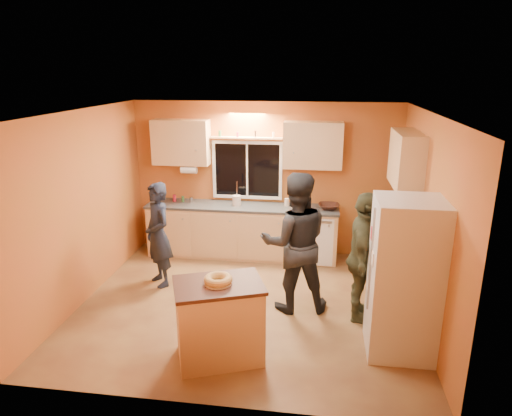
% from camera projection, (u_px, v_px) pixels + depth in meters
% --- Properties ---
extents(ground, '(4.50, 4.50, 0.00)m').
position_uv_depth(ground, '(247.00, 304.00, 6.29)').
color(ground, brown).
rests_on(ground, ground).
extents(room_shell, '(4.54, 4.04, 2.61)m').
position_uv_depth(room_shell, '(259.00, 183.00, 6.19)').
color(room_shell, '#B95B2F').
rests_on(room_shell, ground).
extents(back_counter, '(4.23, 0.62, 0.90)m').
position_uv_depth(back_counter, '(263.00, 232.00, 7.76)').
color(back_counter, tan).
rests_on(back_counter, ground).
extents(right_counter, '(0.62, 1.84, 0.90)m').
position_uv_depth(right_counter, '(390.00, 267.00, 6.37)').
color(right_counter, tan).
rests_on(right_counter, ground).
extents(refrigerator, '(0.72, 0.70, 1.80)m').
position_uv_depth(refrigerator, '(404.00, 278.00, 5.02)').
color(refrigerator, silver).
rests_on(refrigerator, ground).
extents(island, '(1.11, 0.94, 0.91)m').
position_uv_depth(island, '(219.00, 321.00, 5.00)').
color(island, tan).
rests_on(island, ground).
extents(bundt_pastry, '(0.31, 0.31, 0.09)m').
position_uv_depth(bundt_pastry, '(218.00, 280.00, 4.85)').
color(bundt_pastry, tan).
rests_on(bundt_pastry, island).
extents(person_left, '(0.66, 0.67, 1.56)m').
position_uv_depth(person_left, '(158.00, 235.00, 6.67)').
color(person_left, black).
rests_on(person_left, ground).
extents(person_center, '(1.03, 0.87, 1.88)m').
position_uv_depth(person_center, '(295.00, 243.00, 5.93)').
color(person_center, black).
rests_on(person_center, ground).
extents(person_right, '(0.50, 1.02, 1.69)m').
position_uv_depth(person_right, '(363.00, 258.00, 5.70)').
color(person_right, '#303320').
rests_on(person_right, ground).
extents(mixing_bowl, '(0.34, 0.34, 0.08)m').
position_uv_depth(mixing_bowl, '(329.00, 206.00, 7.48)').
color(mixing_bowl, black).
rests_on(mixing_bowl, back_counter).
extents(utensil_crock, '(0.14, 0.14, 0.17)m').
position_uv_depth(utensil_crock, '(237.00, 201.00, 7.66)').
color(utensil_crock, beige).
rests_on(utensil_crock, back_counter).
extents(potted_plant, '(0.29, 0.25, 0.29)m').
position_uv_depth(potted_plant, '(402.00, 234.00, 5.93)').
color(potted_plant, gray).
rests_on(potted_plant, right_counter).
extents(red_box, '(0.19, 0.17, 0.07)m').
position_uv_depth(red_box, '(393.00, 227.00, 6.52)').
color(red_box, '#AF1A2A').
rests_on(red_box, right_counter).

